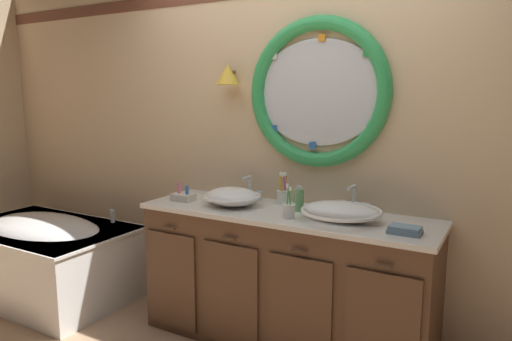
{
  "coord_description": "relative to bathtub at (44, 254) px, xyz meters",
  "views": [
    {
      "loc": [
        1.33,
        -2.32,
        1.62
      ],
      "look_at": [
        -0.12,
        0.25,
        1.14
      ],
      "focal_mm": 32.72,
      "sensor_mm": 36.0,
      "label": 1
    }
  ],
  "objects": [
    {
      "name": "soap_dispenser",
      "position": [
        2.09,
        0.35,
        0.61
      ],
      "size": [
        0.06,
        0.07,
        0.17
      ],
      "color": "#6BAD66",
      "rests_on": "vanity_counter"
    },
    {
      "name": "vanity_counter",
      "position": [
        2.02,
        0.29,
        0.1
      ],
      "size": [
        1.91,
        0.6,
        0.89
      ],
      "color": "brown",
      "rests_on": "ground_plane"
    },
    {
      "name": "faucet_set_right",
      "position": [
        2.4,
        0.49,
        0.61
      ],
      "size": [
        0.21,
        0.14,
        0.18
      ],
      "color": "silver",
      "rests_on": "vanity_counter"
    },
    {
      "name": "toiletry_basket",
      "position": [
        1.26,
        0.22,
        0.57
      ],
      "size": [
        0.15,
        0.11,
        0.12
      ],
      "color": "beige",
      "rests_on": "vanity_counter"
    },
    {
      "name": "sink_basin_left",
      "position": [
        1.64,
        0.27,
        0.6
      ],
      "size": [
        0.38,
        0.38,
        0.12
      ],
      "color": "white",
      "rests_on": "vanity_counter"
    },
    {
      "name": "folded_hand_towel",
      "position": [
        2.78,
        0.18,
        0.56
      ],
      "size": [
        0.17,
        0.11,
        0.04
      ],
      "color": "#7593A8",
      "rests_on": "vanity_counter"
    },
    {
      "name": "back_wall_assembly",
      "position": [
        1.95,
        0.61,
        0.98
      ],
      "size": [
        6.4,
        0.26,
        2.6
      ],
      "color": "#D6B78E",
      "rests_on": "ground_plane"
    },
    {
      "name": "toothbrush_holder_right",
      "position": [
        2.11,
        0.16,
        0.59
      ],
      "size": [
        0.08,
        0.08,
        0.21
      ],
      "color": "white",
      "rests_on": "vanity_counter"
    },
    {
      "name": "sink_basin_right",
      "position": [
        2.4,
        0.27,
        0.59
      ],
      "size": [
        0.48,
        0.48,
        0.11
      ],
      "color": "white",
      "rests_on": "vanity_counter"
    },
    {
      "name": "bathtub",
      "position": [
        0.0,
        0.0,
        0.0
      ],
      "size": [
        1.46,
        0.89,
        0.68
      ],
      "color": "white",
      "rests_on": "ground_plane"
    },
    {
      "name": "toothbrush_holder_left",
      "position": [
        1.92,
        0.47,
        0.6
      ],
      "size": [
        0.09,
        0.09,
        0.22
      ],
      "color": "white",
      "rests_on": "vanity_counter"
    },
    {
      "name": "faucet_set_left",
      "position": [
        1.64,
        0.49,
        0.6
      ],
      "size": [
        0.21,
        0.12,
        0.17
      ],
      "color": "silver",
      "rests_on": "vanity_counter"
    }
  ]
}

